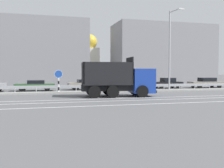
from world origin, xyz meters
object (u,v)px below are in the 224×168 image
Objects in this scene: dump_truck at (126,82)px; median_road_sign at (59,81)px; parked_car_6 at (167,83)px; church_tower at (89,59)px; parked_car_3 at (35,85)px; parked_car_7 at (206,83)px; street_lamp_1 at (170,47)px; parked_car_4 at (86,84)px; parked_car_5 at (127,83)px.

dump_truck reaches higher than median_road_sign.
church_tower is at bearing 19.29° from parked_car_6.
parked_car_3 is 0.93× the size of parked_car_7.
church_tower reaches higher than street_lamp_1.
parked_car_3 is at bearing -87.91° from parked_car_4.
street_lamp_1 is 10.28m from parked_car_7.
parked_car_6 is (14.75, 5.15, -0.58)m from median_road_sign.
median_road_sign is 20.88m from parked_car_7.
church_tower reaches higher than parked_car_7.
parked_car_5 reaches higher than parked_car_3.
parked_car_5 is at bearing 97.17° from parked_car_6.
parked_car_4 is at bearing -91.36° from parked_car_5.
dump_truck is 1.43× the size of parked_car_4.
median_road_sign is 5.10m from parked_car_3.
street_lamp_1 is 10.96m from parked_car_4.
street_lamp_1 is 7.27m from parked_car_6.
dump_truck is 17.32m from parked_car_7.
dump_truck is 1.35× the size of parked_car_7.
median_road_sign is at bearing -123.92° from dump_truck.
median_road_sign is 0.59× the size of parked_car_5.
street_lamp_1 is 1.94× the size of parked_car_4.
street_lamp_1 is (6.66, 4.39, 3.71)m from dump_truck.
street_lamp_1 reaches higher than parked_car_4.
street_lamp_1 is at bearing 128.40° from dump_truck.
street_lamp_1 is at bearing -0.92° from median_road_sign.
street_lamp_1 is 1.83× the size of parked_car_7.
parked_car_5 is (8.93, 4.77, -0.50)m from median_road_sign.
dump_truck is 32.71m from church_tower.
dump_truck is 7.29m from median_road_sign.
parked_car_6 is (9.08, 9.73, -0.57)m from dump_truck.
dump_truck is at bearing 8.67° from parked_car_4.
parked_car_4 is at bearing 94.12° from parked_car_6.
parked_car_7 is 0.45× the size of church_tower.
parked_car_3 is 25.98m from church_tower.
median_road_sign is 0.52× the size of parked_car_3.
parked_car_7 is (20.37, 4.55, -0.57)m from median_road_sign.
parked_car_3 is 11.26m from parked_car_5.
church_tower is at bearing 98.16° from street_lamp_1.
median_road_sign reaches higher than parked_car_6.
median_road_sign is 29.26m from church_tower.
median_road_sign is at bearing 112.67° from parked_car_6.
parked_car_6 is at bearing 86.02° from parked_car_7.
parked_car_6 is 23.94m from church_tower.
parked_car_3 is (-14.65, 4.69, -4.34)m from street_lamp_1.
church_tower reaches higher than parked_car_6.
street_lamp_1 is at bearing 122.64° from parked_car_7.
median_road_sign reaches higher than parked_car_5.
dump_truck is at bearing -94.66° from church_tower.
dump_truck is at bearing -134.92° from parked_car_3.
median_road_sign is 0.51× the size of parked_car_4.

